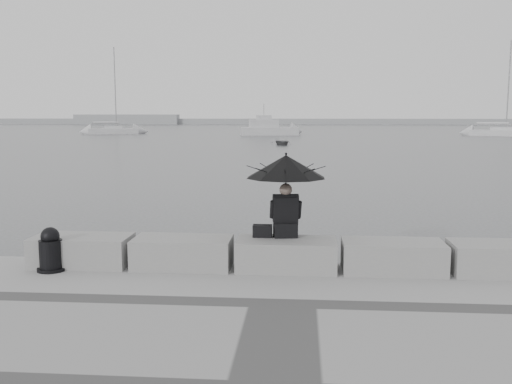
# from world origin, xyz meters

# --- Properties ---
(ground) EXTENTS (360.00, 360.00, 0.00)m
(ground) POSITION_xyz_m (0.00, 0.00, 0.00)
(ground) COLOR #424446
(ground) RESTS_ON ground
(stone_block_far_left) EXTENTS (1.60, 0.80, 0.50)m
(stone_block_far_left) POSITION_xyz_m (-3.40, -0.45, 0.75)
(stone_block_far_left) COLOR gray
(stone_block_far_left) RESTS_ON promenade
(stone_block_left) EXTENTS (1.60, 0.80, 0.50)m
(stone_block_left) POSITION_xyz_m (-1.70, -0.45, 0.75)
(stone_block_left) COLOR gray
(stone_block_left) RESTS_ON promenade
(stone_block_centre) EXTENTS (1.60, 0.80, 0.50)m
(stone_block_centre) POSITION_xyz_m (0.00, -0.45, 0.75)
(stone_block_centre) COLOR gray
(stone_block_centre) RESTS_ON promenade
(stone_block_right) EXTENTS (1.60, 0.80, 0.50)m
(stone_block_right) POSITION_xyz_m (1.70, -0.45, 0.75)
(stone_block_right) COLOR gray
(stone_block_right) RESTS_ON promenade
(stone_block_far_right) EXTENTS (1.60, 0.80, 0.50)m
(stone_block_far_right) POSITION_xyz_m (3.40, -0.45, 0.75)
(stone_block_far_right) COLOR gray
(stone_block_far_right) RESTS_ON promenade
(seated_person) EXTENTS (1.32, 1.32, 1.39)m
(seated_person) POSITION_xyz_m (-0.02, -0.20, 2.03)
(seated_person) COLOR black
(seated_person) RESTS_ON stone_block_centre
(bag) EXTENTS (0.31, 0.18, 0.20)m
(bag) POSITION_xyz_m (-0.40, -0.27, 1.10)
(bag) COLOR black
(bag) RESTS_ON stone_block_centre
(mooring_bollard) EXTENTS (0.46, 0.46, 0.72)m
(mooring_bollard) POSITION_xyz_m (-3.77, -0.83, 0.81)
(mooring_bollard) COLOR black
(mooring_bollard) RESTS_ON promenade
(distant_landmass) EXTENTS (180.00, 8.00, 2.80)m
(distant_landmass) POSITION_xyz_m (-8.14, 154.51, 0.90)
(distant_landmass) COLOR #939698
(distant_landmass) RESTS_ON ground
(sailboat_left) EXTENTS (7.66, 4.74, 12.90)m
(sailboat_left) POSITION_xyz_m (-28.02, 74.60, 0.53)
(sailboat_left) COLOR silver
(sailboat_left) RESTS_ON ground
(sailboat_right) EXTENTS (8.52, 5.42, 12.90)m
(sailboat_right) POSITION_xyz_m (27.51, 71.22, 0.52)
(sailboat_right) COLOR silver
(sailboat_right) RESTS_ON ground
(motor_cruiser) EXTENTS (8.39, 4.32, 4.50)m
(motor_cruiser) POSITION_xyz_m (-4.35, 71.55, 0.89)
(motor_cruiser) COLOR silver
(motor_cruiser) RESTS_ON ground
(dinghy) EXTENTS (3.15, 1.71, 0.51)m
(dinghy) POSITION_xyz_m (-1.69, 46.33, 0.25)
(dinghy) COLOR slate
(dinghy) RESTS_ON ground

